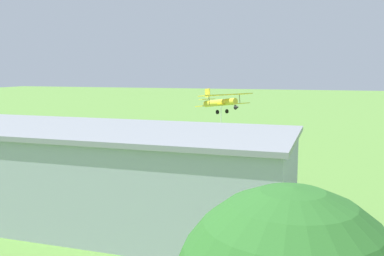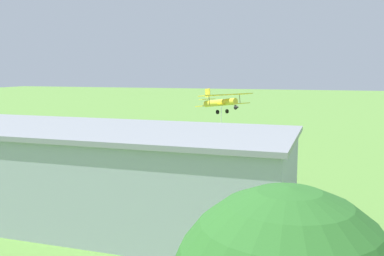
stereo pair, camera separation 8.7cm
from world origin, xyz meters
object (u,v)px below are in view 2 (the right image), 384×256
(biplane, at_px, (222,102))
(person_near_hangar_door, at_px, (261,176))
(person_beside_truck, at_px, (126,162))
(windsock, at_px, (218,106))
(hangar, at_px, (91,173))
(person_crossing_taxiway, at_px, (92,162))
(person_walking_on_apron, at_px, (285,173))
(car_black, at_px, (33,164))

(biplane, relative_size, person_near_hangar_door, 5.73)
(person_beside_truck, height_order, windsock, windsock)
(person_near_hangar_door, relative_size, person_beside_truck, 0.92)
(hangar, distance_m, person_near_hangar_door, 18.52)
(hangar, relative_size, person_beside_truck, 18.37)
(person_near_hangar_door, relative_size, windsock, 0.26)
(person_crossing_taxiway, bearing_deg, hangar, 120.43)
(windsock, bearing_deg, person_walking_on_apron, 117.03)
(hangar, bearing_deg, car_black, -39.34)
(person_crossing_taxiway, bearing_deg, person_near_hangar_door, 178.93)
(person_crossing_taxiway, relative_size, person_beside_truck, 1.02)
(person_beside_truck, bearing_deg, car_black, 22.60)
(person_near_hangar_door, distance_m, person_beside_truck, 16.45)
(person_walking_on_apron, bearing_deg, windsock, -62.97)
(hangar, bearing_deg, windsock, -89.02)
(person_walking_on_apron, distance_m, windsock, 31.81)
(hangar, distance_m, car_black, 19.40)
(person_crossing_taxiway, relative_size, windsock, 0.28)
(biplane, bearing_deg, person_crossing_taxiway, 58.15)
(person_near_hangar_door, xyz_separation_m, windsock, (12.08, -30.08, 4.62))
(hangar, bearing_deg, person_crossing_taxiway, -59.57)
(person_beside_truck, distance_m, windsock, 28.88)
(person_beside_truck, bearing_deg, biplane, -114.67)
(hangar, xyz_separation_m, person_beside_truck, (5.02, -16.26, -2.79))
(car_black, distance_m, windsock, 35.52)
(biplane, bearing_deg, car_black, 49.91)
(biplane, height_order, windsock, biplane)
(car_black, relative_size, person_near_hangar_door, 2.79)
(person_walking_on_apron, bearing_deg, person_near_hangar_door, 42.47)
(person_walking_on_apron, height_order, person_near_hangar_door, person_walking_on_apron)
(hangar, bearing_deg, person_beside_truck, -72.84)
(biplane, xyz_separation_m, car_black, (17.50, 20.79, -6.15))
(windsock, bearing_deg, hangar, 90.98)
(car_black, height_order, person_crossing_taxiway, person_crossing_taxiway)
(person_near_hangar_door, bearing_deg, person_beside_truck, -6.57)
(person_near_hangar_door, bearing_deg, windsock, -68.12)
(car_black, bearing_deg, biplane, -130.09)
(biplane, distance_m, person_near_hangar_door, 21.43)
(person_beside_truck, bearing_deg, person_near_hangar_door, 173.43)
(person_walking_on_apron, height_order, person_beside_truck, person_beside_truck)
(car_black, height_order, windsock, windsock)
(biplane, bearing_deg, person_walking_on_apron, 123.38)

